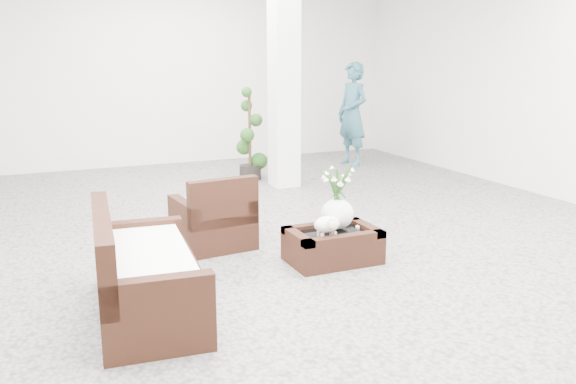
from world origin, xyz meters
name	(u,v)px	position (x,y,z in m)	size (l,w,h in m)	color
ground	(284,244)	(0.00, 0.00, 0.00)	(11.00, 11.00, 0.00)	gray
column	(284,75)	(1.20, 2.80, 1.75)	(0.40, 0.40, 3.50)	white
coffee_table	(333,247)	(0.22, -0.73, 0.16)	(0.90, 0.60, 0.31)	#351A0F
sheep_figurine	(327,226)	(0.10, -0.83, 0.42)	(0.28, 0.23, 0.21)	white
planter_narcissus	(338,191)	(0.32, -0.63, 0.71)	(0.44, 0.44, 0.80)	white
tealight	(358,227)	(0.52, -0.71, 0.33)	(0.04, 0.04, 0.03)	white
armchair	(212,210)	(-0.75, 0.25, 0.41)	(0.77, 0.74, 0.82)	#351A0F
loveseat	(147,263)	(-1.74, -1.24, 0.44)	(1.64, 0.79, 0.87)	#351A0F
topiary	(250,135)	(0.86, 3.47, 0.76)	(0.40, 0.40, 1.51)	#1D4014
shopper	(352,114)	(3.11, 3.99, 0.96)	(0.70, 0.46, 1.92)	#346374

